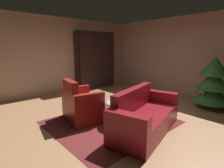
{
  "coord_description": "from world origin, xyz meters",
  "views": [
    {
      "loc": [
        2.93,
        -2.73,
        1.62
      ],
      "look_at": [
        -0.13,
        0.0,
        0.78
      ],
      "focal_mm": 28.34,
      "sensor_mm": 36.0,
      "label": 1
    }
  ],
  "objects": [
    {
      "name": "wall_left",
      "position": [
        -3.16,
        0.0,
        1.34
      ],
      "size": [
        0.06,
        6.58,
        2.69
      ],
      "primitive_type": "cube",
      "color": "tan",
      "rests_on": "ground"
    },
    {
      "name": "coffee_table",
      "position": [
        0.36,
        -0.18,
        0.42
      ],
      "size": [
        0.61,
        0.61,
        0.47
      ],
      "color": "black",
      "rests_on": "ground"
    },
    {
      "name": "decorated_tree",
      "position": [
        1.27,
        2.39,
        0.72
      ],
      "size": [
        0.96,
        0.96,
        1.4
      ],
      "color": "brown",
      "rests_on": "ground"
    },
    {
      "name": "area_rug",
      "position": [
        0.17,
        -0.3,
        0.0
      ],
      "size": [
        2.22,
        2.5,
        0.01
      ],
      "primitive_type": "cube",
      "color": "maroon",
      "rests_on": "ground"
    },
    {
      "name": "ground_plane",
      "position": [
        0.0,
        0.0,
        0.0
      ],
      "size": [
        7.76,
        7.76,
        0.0
      ],
      "primitive_type": "plane",
      "color": "#AB7A53"
    },
    {
      "name": "bookshelf_unit",
      "position": [
        -2.9,
        1.68,
        1.12
      ],
      "size": [
        0.39,
        1.7,
        2.24
      ],
      "color": "black",
      "rests_on": "ground"
    },
    {
      "name": "bottle_on_table",
      "position": [
        0.21,
        -0.1,
        0.59
      ],
      "size": [
        0.08,
        0.08,
        0.31
      ],
      "color": "#521D23",
      "rests_on": "coffee_table"
    },
    {
      "name": "couch_red",
      "position": [
        0.92,
        -0.08,
        0.29
      ],
      "size": [
        1.2,
        1.97,
        0.84
      ],
      "color": "maroon",
      "rests_on": "ground"
    },
    {
      "name": "armchair_red",
      "position": [
        -0.4,
        -0.71,
        0.33
      ],
      "size": [
        1.05,
        0.84,
        0.94
      ],
      "color": "maroon",
      "rests_on": "ground"
    },
    {
      "name": "wall_back",
      "position": [
        0.0,
        3.26,
        1.34
      ],
      "size": [
        6.37,
        0.06,
        2.69
      ],
      "primitive_type": "cube",
      "color": "tan",
      "rests_on": "ground"
    },
    {
      "name": "book_stack_on_table",
      "position": [
        0.39,
        -0.15,
        0.51
      ],
      "size": [
        0.22,
        0.18,
        0.07
      ],
      "color": "#4B8B59",
      "rests_on": "coffee_table"
    }
  ]
}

